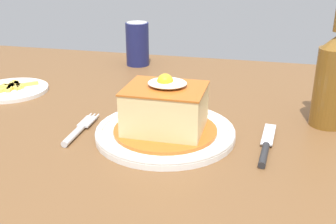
{
  "coord_description": "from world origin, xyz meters",
  "views": [
    {
      "loc": [
        0.2,
        -0.79,
        1.07
      ],
      "look_at": [
        0.04,
        -0.12,
        0.79
      ],
      "focal_mm": 43.38,
      "sensor_mm": 36.0,
      "label": 1
    }
  ],
  "objects_px": {
    "soda_can": "(137,44)",
    "side_plate_fries": "(12,90)",
    "main_plate": "(165,132)",
    "beer_bottle_amber": "(333,75)",
    "knife": "(265,149)",
    "fork": "(78,131)"
  },
  "relations": [
    {
      "from": "soda_can",
      "to": "fork",
      "type": "bearing_deg",
      "value": -85.25
    },
    {
      "from": "knife",
      "to": "beer_bottle_amber",
      "type": "bearing_deg",
      "value": 52.27
    },
    {
      "from": "fork",
      "to": "side_plate_fries",
      "type": "bearing_deg",
      "value": 145.15
    },
    {
      "from": "main_plate",
      "to": "beer_bottle_amber",
      "type": "bearing_deg",
      "value": 23.48
    },
    {
      "from": "main_plate",
      "to": "knife",
      "type": "relative_size",
      "value": 1.52
    },
    {
      "from": "knife",
      "to": "side_plate_fries",
      "type": "xyz_separation_m",
      "value": [
        -0.59,
        0.17,
        -0.0
      ]
    },
    {
      "from": "fork",
      "to": "side_plate_fries",
      "type": "height_order",
      "value": "side_plate_fries"
    },
    {
      "from": "side_plate_fries",
      "to": "main_plate",
      "type": "bearing_deg",
      "value": -20.09
    },
    {
      "from": "knife",
      "to": "side_plate_fries",
      "type": "height_order",
      "value": "side_plate_fries"
    },
    {
      "from": "main_plate",
      "to": "side_plate_fries",
      "type": "bearing_deg",
      "value": 159.91
    },
    {
      "from": "main_plate",
      "to": "soda_can",
      "type": "relative_size",
      "value": 2.03
    },
    {
      "from": "fork",
      "to": "beer_bottle_amber",
      "type": "height_order",
      "value": "beer_bottle_amber"
    },
    {
      "from": "soda_can",
      "to": "side_plate_fries",
      "type": "relative_size",
      "value": 0.73
    },
    {
      "from": "knife",
      "to": "side_plate_fries",
      "type": "bearing_deg",
      "value": 164.02
    },
    {
      "from": "side_plate_fries",
      "to": "soda_can",
      "type": "bearing_deg",
      "value": 54.35
    },
    {
      "from": "soda_can",
      "to": "side_plate_fries",
      "type": "height_order",
      "value": "soda_can"
    },
    {
      "from": "main_plate",
      "to": "knife",
      "type": "height_order",
      "value": "main_plate"
    },
    {
      "from": "main_plate",
      "to": "knife",
      "type": "bearing_deg",
      "value": -5.72
    },
    {
      "from": "main_plate",
      "to": "side_plate_fries",
      "type": "xyz_separation_m",
      "value": [
        -0.42,
        0.15,
        -0.0
      ]
    },
    {
      "from": "main_plate",
      "to": "beer_bottle_amber",
      "type": "xyz_separation_m",
      "value": [
        0.29,
        0.13,
        0.09
      ]
    },
    {
      "from": "knife",
      "to": "side_plate_fries",
      "type": "relative_size",
      "value": 0.97
    },
    {
      "from": "soda_can",
      "to": "beer_bottle_amber",
      "type": "relative_size",
      "value": 0.47
    }
  ]
}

